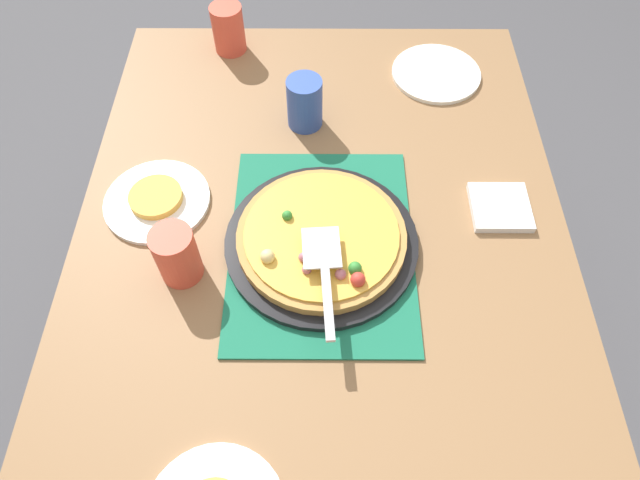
# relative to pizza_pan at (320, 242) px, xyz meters

# --- Properties ---
(ground_plane) EXTENTS (8.00, 8.00, 0.00)m
(ground_plane) POSITION_rel_pizza_pan_xyz_m (0.00, 0.00, -0.76)
(ground_plane) COLOR #4C4C51
(dining_table) EXTENTS (1.40, 1.00, 0.75)m
(dining_table) POSITION_rel_pizza_pan_xyz_m (0.00, 0.00, -0.12)
(dining_table) COLOR olive
(dining_table) RESTS_ON ground_plane
(placemat) EXTENTS (0.48, 0.36, 0.01)m
(placemat) POSITION_rel_pizza_pan_xyz_m (0.00, 0.00, -0.01)
(placemat) COLOR #196B4C
(placemat) RESTS_ON dining_table
(pizza_pan) EXTENTS (0.38, 0.38, 0.01)m
(pizza_pan) POSITION_rel_pizza_pan_xyz_m (0.00, 0.00, 0.00)
(pizza_pan) COLOR black
(pizza_pan) RESTS_ON placemat
(pizza) EXTENTS (0.33, 0.33, 0.05)m
(pizza) POSITION_rel_pizza_pan_xyz_m (0.00, -0.00, 0.02)
(pizza) COLOR #B78442
(pizza) RESTS_ON pizza_pan
(plate_far_right) EXTENTS (0.22, 0.22, 0.01)m
(plate_far_right) POSITION_rel_pizza_pan_xyz_m (-0.11, -0.34, -0.01)
(plate_far_right) COLOR white
(plate_far_right) RESTS_ON dining_table
(plate_side) EXTENTS (0.22, 0.22, 0.01)m
(plate_side) POSITION_rel_pizza_pan_xyz_m (-0.51, 0.28, -0.01)
(plate_side) COLOR white
(plate_side) RESTS_ON dining_table
(served_slice_right) EXTENTS (0.11, 0.11, 0.02)m
(served_slice_right) POSITION_rel_pizza_pan_xyz_m (-0.11, -0.34, 0.01)
(served_slice_right) COLOR gold
(served_slice_right) RESTS_ON plate_far_right
(cup_near) EXTENTS (0.08, 0.08, 0.12)m
(cup_near) POSITION_rel_pizza_pan_xyz_m (-0.61, -0.24, 0.05)
(cup_near) COLOR #E04C38
(cup_near) RESTS_ON dining_table
(cup_far) EXTENTS (0.08, 0.08, 0.12)m
(cup_far) POSITION_rel_pizza_pan_xyz_m (0.06, -0.27, 0.05)
(cup_far) COLOR #E04C38
(cup_far) RESTS_ON dining_table
(cup_corner) EXTENTS (0.08, 0.08, 0.12)m
(cup_corner) POSITION_rel_pizza_pan_xyz_m (-0.34, -0.04, 0.05)
(cup_corner) COLOR #3351AD
(cup_corner) RESTS_ON dining_table
(pizza_server) EXTENTS (0.23, 0.08, 0.01)m
(pizza_server) POSITION_rel_pizza_pan_xyz_m (0.10, 0.01, 0.06)
(pizza_server) COLOR silver
(pizza_server) RESTS_ON pizza
(napkin_stack) EXTENTS (0.12, 0.12, 0.02)m
(napkin_stack) POSITION_rel_pizza_pan_xyz_m (-0.09, 0.37, -0.01)
(napkin_stack) COLOR white
(napkin_stack) RESTS_ON dining_table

